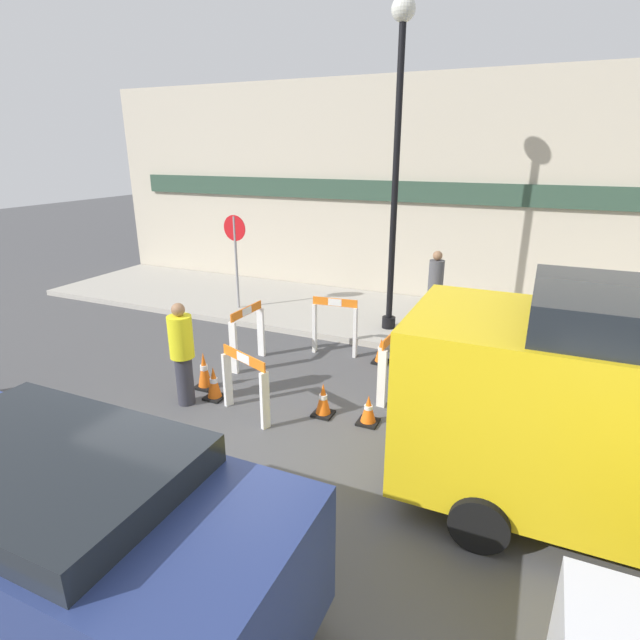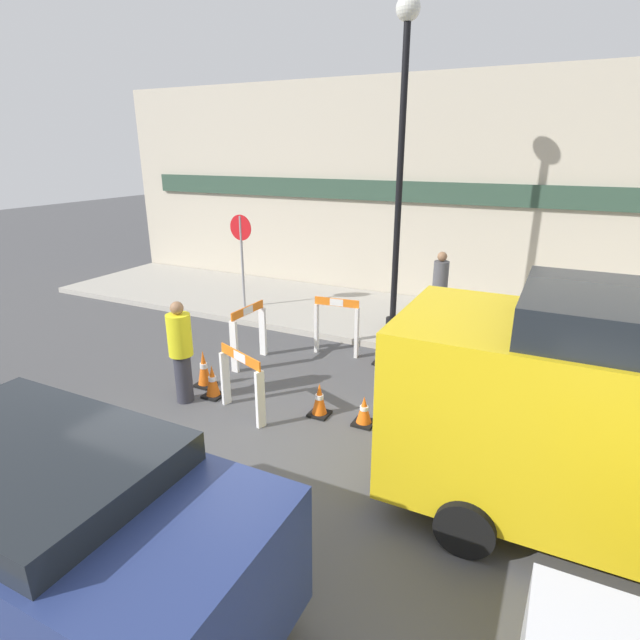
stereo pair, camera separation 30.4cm
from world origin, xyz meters
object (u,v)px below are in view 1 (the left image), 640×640
(person_pedestrian, at_px, (435,287))
(parked_car_1, at_px, (55,526))
(stop_sign, at_px, (236,247))
(person_worker, at_px, (182,351))
(streetlamp_post, at_px, (398,133))

(person_pedestrian, bearing_deg, parked_car_1, 84.14)
(stop_sign, xyz_separation_m, person_pedestrian, (4.63, 0.51, -0.59))
(person_worker, height_order, person_pedestrian, person_pedestrian)
(stop_sign, bearing_deg, person_worker, 115.70)
(stop_sign, distance_m, person_pedestrian, 4.69)
(streetlamp_post, bearing_deg, stop_sign, -178.58)
(streetlamp_post, distance_m, person_pedestrian, 3.19)
(stop_sign, height_order, person_pedestrian, stop_sign)
(person_worker, bearing_deg, streetlamp_post, 21.70)
(stop_sign, distance_m, person_worker, 4.66)
(person_pedestrian, xyz_separation_m, parked_car_1, (-1.35, -8.21, -0.11))
(streetlamp_post, xyz_separation_m, parked_car_1, (-0.49, -7.80, -3.16))
(streetlamp_post, xyz_separation_m, person_worker, (-1.99, -4.34, -3.21))
(streetlamp_post, xyz_separation_m, stop_sign, (-3.76, -0.09, -2.46))
(stop_sign, relative_size, person_pedestrian, 1.33)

